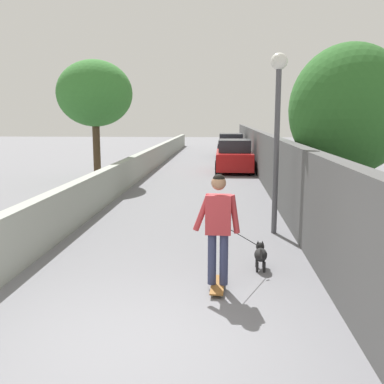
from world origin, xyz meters
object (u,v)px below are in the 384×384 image
object	(u,v)px
lamp_post	(278,111)
car_far	(231,146)
tree_left_mid	(95,94)
tree_right_near	(349,110)
person_skateboarder	(218,221)
skateboard	(218,285)
dog	(260,254)
car_near	(234,157)

from	to	relation	value
lamp_post	car_far	world-z (taller)	lamp_post
tree_left_mid	car_far	bearing A→B (deg)	-25.67
tree_right_near	lamp_post	distance (m)	3.14
person_skateboarder	skateboard	bearing A→B (deg)	-36.87
skateboard	person_skateboarder	bearing A→B (deg)	143.13
tree_right_near	tree_left_mid	xyz separation A→B (m)	(5.50, 8.43, 0.73)
tree_left_mid	lamp_post	bearing A→B (deg)	-141.11
tree_right_near	dog	xyz separation A→B (m)	(-4.77, 2.67, -2.51)
lamp_post	car_near	world-z (taller)	lamp_post
lamp_post	car_near	bearing A→B (deg)	2.96
lamp_post	person_skateboarder	size ratio (longest dim) A/B	2.33
skateboard	person_skateboarder	xyz separation A→B (m)	(-0.00, 0.00, 1.01)
tree_left_mid	car_near	bearing A→B (deg)	-56.07
tree_left_mid	car_near	world-z (taller)	tree_left_mid
tree_left_mid	skateboard	distance (m)	12.78
skateboard	dog	bearing A→B (deg)	-37.19
dog	car_near	world-z (taller)	car_near
dog	car_near	xyz separation A→B (m)	(14.09, 0.08, 0.44)
tree_left_mid	lamp_post	distance (m)	10.03
person_skateboarder	car_near	size ratio (longest dim) A/B	0.44
tree_left_mid	skateboard	xyz separation A→B (m)	(-11.23, -5.03, -3.45)
tree_right_near	skateboard	world-z (taller)	tree_right_near
car_far	tree_left_mid	bearing A→B (deg)	154.33
tree_right_near	car_near	distance (m)	9.94
skateboard	lamp_post	bearing A→B (deg)	-19.95
tree_right_near	tree_left_mid	distance (m)	10.09
lamp_post	car_far	xyz separation A→B (m)	(19.61, 0.60, -2.03)
lamp_post	tree_right_near	bearing A→B (deg)	-43.24
tree_right_near	person_skateboarder	world-z (taller)	tree_right_near
skateboard	dog	xyz separation A→B (m)	(0.96, -0.73, 0.21)
tree_left_mid	lamp_post	xyz separation A→B (m)	(-7.79, -6.28, -0.77)
tree_right_near	skateboard	xyz separation A→B (m)	(-5.73, 3.40, -2.72)
lamp_post	car_far	size ratio (longest dim) A/B	0.95
tree_right_near	dog	distance (m)	6.02
tree_left_mid	dog	distance (m)	12.21
tree_right_near	lamp_post	xyz separation A→B (m)	(-2.29, 2.15, -0.04)
tree_left_mid	car_near	xyz separation A→B (m)	(3.82, -5.68, -2.81)
lamp_post	dog	world-z (taller)	lamp_post
tree_left_mid	dog	size ratio (longest dim) A/B	3.84
tree_left_mid	person_skateboarder	world-z (taller)	tree_left_mid
lamp_post	skateboard	xyz separation A→B (m)	(-3.44, 1.25, -2.68)
person_skateboarder	dog	bearing A→B (deg)	-37.19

